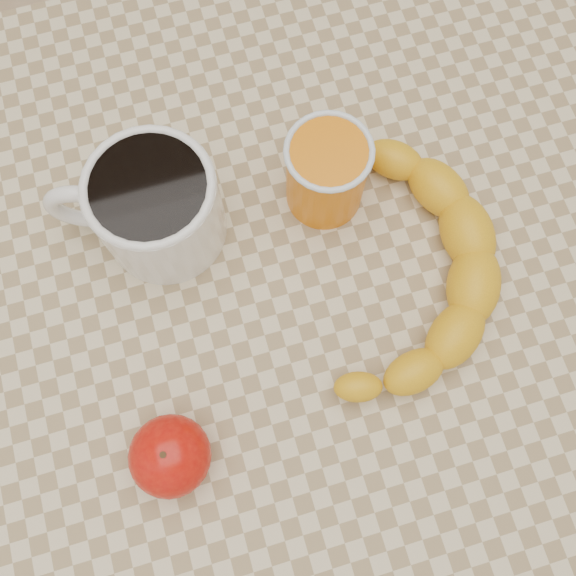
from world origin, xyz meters
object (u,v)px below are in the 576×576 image
object	(u,v)px
coffee_mug	(153,206)
orange_juice_glass	(326,173)
apple	(170,456)
banana	(402,267)
table	(288,315)

from	to	relation	value
coffee_mug	orange_juice_glass	distance (m)	0.16
apple	banana	world-z (taller)	apple
table	banana	world-z (taller)	banana
orange_juice_glass	banana	size ratio (longest dim) A/B	0.25
coffee_mug	orange_juice_glass	size ratio (longest dim) A/B	1.87
orange_juice_glass	banana	bearing A→B (deg)	-66.59
orange_juice_glass	apple	distance (m)	0.29
orange_juice_glass	apple	xyz separation A→B (m)	(-0.20, -0.21, -0.02)
coffee_mug	banana	xyz separation A→B (m)	(0.21, -0.11, -0.03)
table	apple	size ratio (longest dim) A/B	9.42
orange_juice_glass	apple	bearing A→B (deg)	-134.42
table	banana	bearing A→B (deg)	-6.14
coffee_mug	orange_juice_glass	world-z (taller)	coffee_mug
apple	coffee_mug	bearing A→B (deg)	79.51
table	banana	distance (m)	0.15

